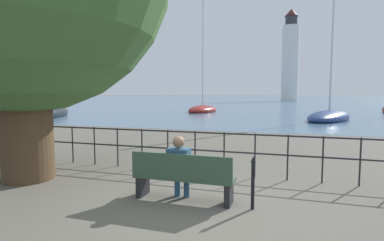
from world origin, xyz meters
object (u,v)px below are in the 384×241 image
object	(u,v)px
closed_umbrella	(253,180)
sailboat_3	(329,116)
sailboat_1	(48,113)
harbor_lighthouse	(290,59)
park_bench	(183,178)
seated_person_left	(179,164)
sailboat_2	(203,109)

from	to	relation	value
closed_umbrella	sailboat_3	size ratio (longest dim) A/B	0.07
sailboat_1	harbor_lighthouse	xyz separation A→B (m)	(20.22, 67.43, 11.38)
sailboat_3	closed_umbrella	bearing A→B (deg)	-79.90
closed_umbrella	sailboat_1	size ratio (longest dim) A/B	0.08
park_bench	sailboat_1	bearing A→B (deg)	138.73
sailboat_1	seated_person_left	bearing A→B (deg)	-64.57
park_bench	seated_person_left	size ratio (longest dim) A/B	1.58
closed_umbrella	sailboat_2	distance (m)	27.71
closed_umbrella	sailboat_2	size ratio (longest dim) A/B	0.08
closed_umbrella	sailboat_3	xyz separation A→B (m)	(3.59, 19.53, -0.22)
closed_umbrella	sailboat_1	distance (m)	24.74
park_bench	sailboat_2	world-z (taller)	sailboat_2
park_bench	sailboat_2	size ratio (longest dim) A/B	0.15
harbor_lighthouse	closed_umbrella	bearing A→B (deg)	-90.75
seated_person_left	sailboat_2	xyz separation A→B (m)	(-6.88, 26.36, -0.35)
sailboat_1	closed_umbrella	bearing A→B (deg)	-62.65
sailboat_2	harbor_lighthouse	distance (m)	58.55
seated_person_left	sailboat_1	world-z (taller)	sailboat_1
park_bench	sailboat_3	distance (m)	20.11
seated_person_left	closed_umbrella	size ratio (longest dim) A/B	1.29
closed_umbrella	sailboat_3	world-z (taller)	sailboat_3
sailboat_3	harbor_lighthouse	bearing A→B (deg)	112.78
park_bench	closed_umbrella	xyz separation A→B (m)	(1.27, -0.02, 0.08)
sailboat_2	sailboat_3	bearing A→B (deg)	-21.97
sailboat_3	park_bench	bearing A→B (deg)	-83.47
park_bench	sailboat_3	xyz separation A→B (m)	(4.86, 19.51, -0.14)
seated_person_left	sailboat_1	size ratio (longest dim) A/B	0.10
sailboat_2	park_bench	bearing A→B (deg)	-66.86
harbor_lighthouse	sailboat_3	bearing A→B (deg)	-87.75
park_bench	harbor_lighthouse	size ratio (longest dim) A/B	0.08
sailboat_3	sailboat_1	bearing A→B (deg)	-149.88
sailboat_3	harbor_lighthouse	xyz separation A→B (m)	(-2.50, 63.59, 11.42)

